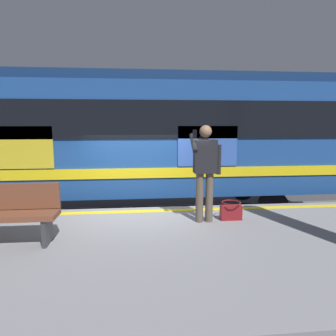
{
  "coord_description": "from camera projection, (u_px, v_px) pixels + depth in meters",
  "views": [
    {
      "loc": [
        0.01,
        6.29,
        2.78
      ],
      "look_at": [
        -0.6,
        0.3,
        1.87
      ],
      "focal_mm": 31.97,
      "sensor_mm": 36.0,
      "label": 1
    }
  ],
  "objects": [
    {
      "name": "train_carriage",
      "position": [
        120.0,
        134.0,
        8.37
      ],
      "size": [
        12.39,
        2.89,
        3.85
      ],
      "color": "#1E478C",
      "rests_on": "ground"
    },
    {
      "name": "safety_line",
      "position": [
        139.0,
        211.0,
        6.16
      ],
      "size": [
        15.28,
        0.16,
        0.01
      ],
      "primitive_type": "cube",
      "color": "yellow",
      "rests_on": "platform"
    },
    {
      "name": "bench",
      "position": [
        3.0,
        212.0,
        4.46
      ],
      "size": [
        1.62,
        0.44,
        0.9
      ],
      "color": "brown",
      "rests_on": "platform"
    },
    {
      "name": "track_rail_far",
      "position": [
        139.0,
        209.0,
        9.49
      ],
      "size": [
        20.27,
        0.08,
        0.16
      ],
      "primitive_type": "cube",
      "color": "slate",
      "rests_on": "ground"
    },
    {
      "name": "ground_plane",
      "position": [
        140.0,
        250.0,
        6.6
      ],
      "size": [
        24.67,
        24.67,
        0.0
      ],
      "primitive_type": "plane",
      "color": "#3D3D3F"
    },
    {
      "name": "track_rail_near",
      "position": [
        139.0,
        224.0,
        8.07
      ],
      "size": [
        20.27,
        0.08,
        0.16
      ],
      "primitive_type": "cube",
      "color": "slate",
      "rests_on": "ground"
    },
    {
      "name": "handbag",
      "position": [
        231.0,
        211.0,
        5.62
      ],
      "size": [
        0.4,
        0.36,
        0.34
      ],
      "color": "maroon",
      "rests_on": "platform"
    },
    {
      "name": "platform",
      "position": [
        140.0,
        275.0,
        4.54
      ],
      "size": [
        15.59,
        4.05,
        0.97
      ],
      "primitive_type": "cube",
      "color": "gray",
      "rests_on": "ground"
    },
    {
      "name": "passenger",
      "position": [
        205.0,
        165.0,
        5.4
      ],
      "size": [
        0.57,
        0.55,
        1.77
      ],
      "color": "brown",
      "rests_on": "platform"
    }
  ]
}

